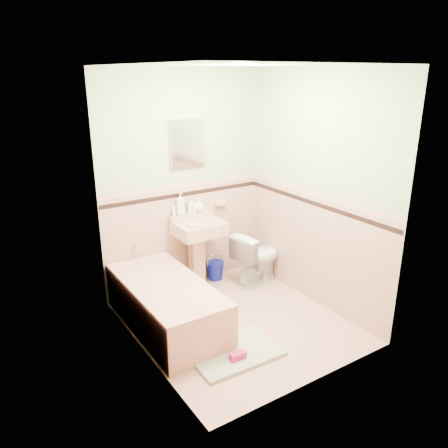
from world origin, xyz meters
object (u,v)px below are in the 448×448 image
bathtub (167,306)px  soap_bottle_left (180,204)px  medicine_cabinet (188,143)px  sink (199,256)px  soap_bottle_right (198,205)px  shoe (238,356)px  soap_bottle_mid (191,205)px  bucket (215,270)px  toilet (257,257)px

bathtub → soap_bottle_left: 1.20m
medicine_cabinet → sink: bearing=-90.0°
soap_bottle_left → soap_bottle_right: bearing=0.0°
shoe → soap_bottle_right: bearing=72.7°
soap_bottle_right → shoe: bearing=-108.2°
bathtub → medicine_cabinet: bearing=47.4°
soap_bottle_mid → soap_bottle_right: soap_bottle_mid is taller
sink → soap_bottle_right: bearing=59.9°
soap_bottle_left → soap_bottle_mid: soap_bottle_left is taller
soap_bottle_right → bucket: soap_bottle_right is taller
bathtub → soap_bottle_right: size_ratio=9.08×
toilet → sink: bearing=60.1°
bathtub → toilet: toilet is taller
soap_bottle_left → toilet: soap_bottle_left is taller
soap_bottle_left → soap_bottle_mid: size_ratio=1.40×
soap_bottle_right → soap_bottle_mid: bearing=180.0°
soap_bottle_left → shoe: (-0.29, -1.58, -0.97)m
sink → soap_bottle_right: soap_bottle_right is taller
soap_bottle_mid → toilet: size_ratio=0.29×
soap_bottle_left → soap_bottle_mid: 0.14m
bathtub → medicine_cabinet: size_ratio=2.86×
medicine_cabinet → bathtub: bearing=-132.6°
soap_bottle_right → shoe: size_ratio=1.10×
bathtub → bucket: bearing=34.2°
soap_bottle_mid → bucket: soap_bottle_mid is taller
sink → medicine_cabinet: medicine_cabinet is taller
medicine_cabinet → soap_bottle_mid: bearing=-74.0°
toilet → shoe: (-1.10, -1.19, -0.26)m
soap_bottle_right → soap_bottle_left: bearing=180.0°
soap_bottle_mid → soap_bottle_right: bearing=0.0°
soap_bottle_right → bucket: 0.89m
sink → bathtub: bearing=-142.1°
sink → soap_bottle_mid: (0.01, 0.18, 0.57)m
medicine_cabinet → toilet: medicine_cabinet is taller
soap_bottle_left → soap_bottle_right: 0.24m
sink → toilet: 0.72m
bathtub → sink: sink is taller
toilet → bucket: size_ratio=2.94×
shoe → toilet: bearing=48.1°
soap_bottle_left → toilet: (0.81, -0.39, -0.70)m
soap_bottle_mid → bucket: bearing=-8.6°
shoe → sink: bearing=74.3°
soap_bottle_right → bucket: bearing=-12.7°
medicine_cabinet → toilet: (0.68, -0.42, -1.37)m
toilet → shoe: toilet is taller
bathtub → soap_bottle_right: 1.30m
soap_bottle_left → toilet: size_ratio=0.40×
bathtub → medicine_cabinet: 1.78m
medicine_cabinet → soap_bottle_mid: 0.71m
soap_bottle_mid → soap_bottle_left: bearing=180.0°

